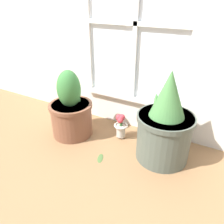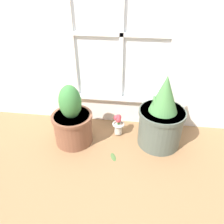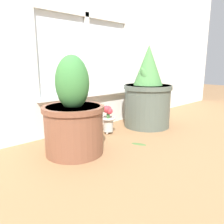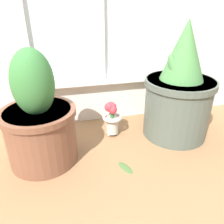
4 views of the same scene
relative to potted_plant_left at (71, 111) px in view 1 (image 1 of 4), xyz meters
The scene contains 5 objects.
ground_plane 0.52m from the potted_plant_left, 28.75° to the right, with size 10.00×10.00×0.00m, color olive.
potted_plant_left is the anchor object (origin of this frame).
potted_plant_right 0.82m from the potted_plant_left, ahead, with size 0.42×0.42×0.71m.
flower_vase 0.45m from the potted_plant_left, 19.89° to the left, with size 0.12×0.12×0.23m.
fallen_leaf 0.51m from the potted_plant_left, 23.89° to the right, with size 0.08×0.12×0.01m.
Camera 1 is at (0.73, -1.09, 1.14)m, focal length 35.00 mm.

